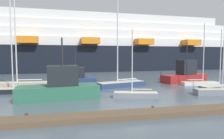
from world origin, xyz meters
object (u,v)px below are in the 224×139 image
fishing_boat_0 (60,87)px  fishing_boat_1 (185,74)px  channel_buoy_0 (161,77)px  channel_buoy_1 (79,88)px  sailboat_2 (219,90)px  sailboat_1 (22,84)px  sailboat_6 (121,83)px  sailboat_4 (135,94)px  cruise_ship (60,46)px  sailboat_0 (17,89)px  fishing_boat_2 (74,78)px  sailboat_3 (217,87)px  sailboat_5 (200,82)px

fishing_boat_0 → fishing_boat_1: bearing=18.7°
fishing_boat_1 → channel_buoy_0: 5.24m
channel_buoy_1 → sailboat_2: bearing=-19.7°
sailboat_1 → sailboat_6: size_ratio=0.90×
sailboat_1 → sailboat_4: 16.45m
sailboat_6 → cruise_ship: (-10.41, 33.07, 6.82)m
sailboat_6 → fishing_boat_0: size_ratio=1.54×
sailboat_4 → sailboat_1: bearing=-17.8°
channel_buoy_0 → cruise_ship: 33.74m
fishing_boat_0 → channel_buoy_1: size_ratio=6.02×
sailboat_6 → fishing_boat_0: sailboat_6 is taller
fishing_boat_1 → sailboat_0: bearing=175.1°
sailboat_2 → fishing_boat_2: size_ratio=1.24×
channel_buoy_1 → channel_buoy_0: bearing=30.2°
sailboat_2 → cruise_ship: size_ratio=0.07×
sailboat_4 → channel_buoy_1: 8.10m
sailboat_4 → sailboat_6: bearing=-77.3°
sailboat_3 → sailboat_4: sailboat_3 is taller
sailboat_2 → sailboat_6: sailboat_6 is taller
sailboat_3 → channel_buoy_0: (-2.41, 12.27, -0.07)m
sailboat_0 → sailboat_2: sailboat_0 is taller
sailboat_0 → sailboat_6: size_ratio=0.85×
fishing_boat_0 → cruise_ship: cruise_ship is taller
sailboat_2 → sailboat_3: bearing=59.3°
fishing_boat_1 → fishing_boat_2: bearing=159.2°
sailboat_2 → sailboat_0: bearing=173.0°
sailboat_3 → sailboat_4: bearing=-178.1°
cruise_ship → channel_buoy_1: bearing=-86.1°
fishing_boat_0 → channel_buoy_0: 23.00m
sailboat_0 → channel_buoy_1: size_ratio=7.86×
fishing_boat_2 → channel_buoy_1: 6.89m
channel_buoy_1 → sailboat_0: bearing=178.1°
fishing_boat_0 → channel_buoy_1: bearing=57.6°
sailboat_3 → channel_buoy_1: sailboat_3 is taller
sailboat_2 → sailboat_4: size_ratio=1.30×
sailboat_2 → sailboat_4: sailboat_2 is taller
sailboat_1 → sailboat_3: bearing=170.9°
sailboat_6 → sailboat_5: bearing=159.3°
sailboat_0 → channel_buoy_1: bearing=-178.8°
sailboat_0 → sailboat_3: sailboat_0 is taller
sailboat_0 → cruise_ship: bearing=-92.6°
sailboat_0 → fishing_boat_2: bearing=-134.0°
sailboat_3 → channel_buoy_0: size_ratio=5.74×
fishing_boat_2 → channel_buoy_1: fishing_boat_2 is taller
sailboat_2 → channel_buoy_1: 17.33m
sailboat_4 → fishing_boat_2: sailboat_4 is taller
sailboat_6 → channel_buoy_0: (9.95, 7.13, -0.28)m
sailboat_6 → channel_buoy_0: size_ratio=9.47×
cruise_ship → sailboat_4: bearing=-78.8°
fishing_boat_2 → sailboat_5: bearing=-7.3°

